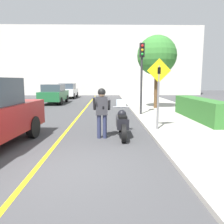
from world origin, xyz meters
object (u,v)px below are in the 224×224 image
Objects in this scene: crossing_sign at (158,87)px; traffic_light at (142,66)px; motorcycle at (122,123)px; parked_car_white at (68,91)px; street_tree at (157,56)px; person_biker at (102,108)px; parked_car_green at (54,94)px.

crossing_sign is 0.69× the size of traffic_light.
motorcycle is 18.37m from parked_car_white.
motorcycle is 5.32m from traffic_light.
street_tree reaches higher than motorcycle.
motorcycle is 0.56× the size of traffic_light.
person_biker is 8.83m from street_tree.
traffic_light is 0.93× the size of parked_car_green.
parked_car_green reaches higher than motorcycle.
parked_car_green is at bearing -90.95° from parked_car_white.
traffic_light is 3.29m from street_tree.
street_tree is 1.17× the size of parked_car_green.
person_biker is at bearing -113.39° from traffic_light.
traffic_light reaches higher than parked_car_white.
traffic_light reaches higher than person_biker.
motorcycle is 0.52× the size of parked_car_green.
parked_car_green is at bearing 121.45° from crossing_sign.
street_tree is 9.44m from parked_car_green.
parked_car_white is at bearing 89.05° from parked_car_green.
parked_car_white is at bearing 106.13° from motorcycle.
motorcycle is 0.80× the size of crossing_sign.
person_biker is at bearing -114.78° from street_tree.
traffic_light is 0.80× the size of street_tree.
parked_car_white is (-4.39, 17.89, -0.21)m from person_biker.
crossing_sign is 4.06m from traffic_light.
traffic_light is (1.37, 4.59, 2.32)m from motorcycle.
person_biker is (-0.72, -0.24, 0.57)m from motorcycle.
person_biker reaches higher than motorcycle.
parked_car_white is (0.10, 6.13, 0.00)m from parked_car_green.
person_biker is 0.44× the size of traffic_light.
person_biker is 0.64× the size of crossing_sign.
person_biker is at bearing -161.24° from motorcycle.
person_biker is 2.43m from crossing_sign.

